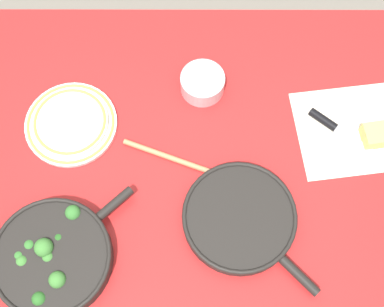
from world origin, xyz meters
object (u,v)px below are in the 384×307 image
(skillet_broccoli, at_px, (52,257))
(wooden_spoon, at_px, (203,169))
(skillet_eggs, at_px, (240,218))
(grater_knife, at_px, (335,128))
(cheese_block, at_px, (375,135))
(dinner_plate_stack, at_px, (70,123))
(prep_bowl_steel, at_px, (202,83))

(skillet_broccoli, distance_m, wooden_spoon, 0.45)
(skillet_eggs, relative_size, grater_knife, 1.72)
(skillet_broccoli, xyz_separation_m, cheese_block, (-0.86, -0.34, -0.01))
(cheese_block, bearing_deg, wooden_spoon, 11.30)
(wooden_spoon, distance_m, dinner_plate_stack, 0.39)
(wooden_spoon, height_order, cheese_block, cheese_block)
(grater_knife, height_order, prep_bowl_steel, prep_bowl_steel)
(skillet_broccoli, bearing_deg, dinner_plate_stack, 45.42)
(cheese_block, xyz_separation_m, dinner_plate_stack, (0.85, -0.04, -0.01))
(wooden_spoon, relative_size, grater_knife, 1.79)
(skillet_eggs, relative_size, dinner_plate_stack, 1.35)
(skillet_eggs, distance_m, dinner_plate_stack, 0.54)
(skillet_eggs, bearing_deg, skillet_broccoli, -122.05)
(skillet_eggs, distance_m, cheese_block, 0.45)
(dinner_plate_stack, relative_size, prep_bowl_steel, 2.05)
(prep_bowl_steel, bearing_deg, cheese_block, 161.60)
(skillet_broccoli, distance_m, prep_bowl_steel, 0.63)
(cheese_block, relative_size, dinner_plate_stack, 0.31)
(cheese_block, xyz_separation_m, prep_bowl_steel, (0.48, -0.16, 0.01))
(skillet_broccoli, distance_m, skillet_eggs, 0.49)
(wooden_spoon, distance_m, grater_knife, 0.39)
(skillet_eggs, xyz_separation_m, prep_bowl_steel, (0.10, -0.39, 0.01))
(skillet_broccoli, xyz_separation_m, wooden_spoon, (-0.38, -0.24, -0.02))
(skillet_broccoli, height_order, grater_knife, skillet_broccoli)
(skillet_eggs, bearing_deg, dinner_plate_stack, -164.88)
(cheese_block, distance_m, dinner_plate_stack, 0.85)
(dinner_plate_stack, bearing_deg, skillet_eggs, 149.34)
(prep_bowl_steel, bearing_deg, skillet_broccoli, 52.63)
(grater_knife, relative_size, dinner_plate_stack, 0.78)
(skillet_broccoli, bearing_deg, grater_knife, -17.18)
(skillet_eggs, bearing_deg, wooden_spoon, 169.68)
(skillet_broccoli, height_order, wooden_spoon, skillet_broccoli)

